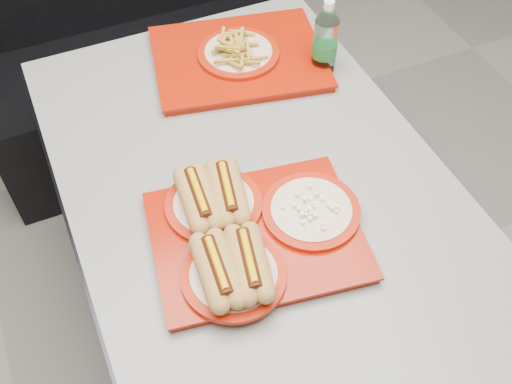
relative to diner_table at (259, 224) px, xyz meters
name	(u,v)px	position (x,y,z in m)	size (l,w,h in m)	color
ground	(258,326)	(0.00, 0.00, -0.58)	(6.00, 6.00, 0.00)	gray
diner_table	(259,224)	(0.00, 0.00, 0.00)	(0.92, 1.42, 0.75)	black
booth_bench	(146,47)	(0.00, 1.09, -0.18)	(1.30, 0.57, 1.35)	black
tray_near	(248,231)	(-0.09, -0.14, 0.20)	(0.51, 0.44, 0.10)	#9A1504
tray_far	(239,55)	(0.13, 0.45, 0.19)	(0.55, 0.47, 0.10)	#9A1504
water_bottle	(325,41)	(0.34, 0.32, 0.26)	(0.07, 0.07, 0.22)	silver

